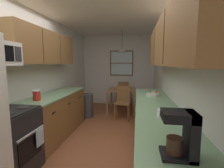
{
  "coord_description": "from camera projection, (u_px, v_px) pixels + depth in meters",
  "views": [
    {
      "loc": [
        0.69,
        -2.37,
        1.53
      ],
      "look_at": [
        0.09,
        1.5,
        1.03
      ],
      "focal_mm": 25.8,
      "sensor_mm": 36.0,
      "label": 1
    }
  ],
  "objects": [
    {
      "name": "ground_plane",
      "position": [
        104.0,
        132.0,
        3.6
      ],
      "size": [
        12.0,
        12.0,
        0.0
      ],
      "primitive_type": "plane",
      "color": "brown"
    },
    {
      "name": "wall_left",
      "position": [
        46.0,
        75.0,
        3.65
      ],
      "size": [
        0.1,
        9.0,
        2.55
      ],
      "primitive_type": "cube",
      "color": "silver",
      "rests_on": "ground"
    },
    {
      "name": "wall_right",
      "position": [
        170.0,
        76.0,
        3.24
      ],
      "size": [
        0.1,
        9.0,
        2.55
      ],
      "primitive_type": "cube",
      "color": "silver",
      "rests_on": "ground"
    },
    {
      "name": "wall_back",
      "position": [
        118.0,
        70.0,
        6.04
      ],
      "size": [
        4.4,
        0.1,
        2.55
      ],
      "primitive_type": "cube",
      "color": "silver",
      "rests_on": "ground"
    },
    {
      "name": "ceiling_slab",
      "position": [
        104.0,
        11.0,
        3.28
      ],
      "size": [
        4.4,
        9.0,
        0.08
      ],
      "primitive_type": "cube",
      "color": "white"
    },
    {
      "name": "stove_range",
      "position": [
        9.0,
        143.0,
        2.16
      ],
      "size": [
        0.66,
        0.65,
        1.1
      ],
      "color": "black",
      "rests_on": "ground"
    },
    {
      "name": "counter_left",
      "position": [
        56.0,
        114.0,
        3.43
      ],
      "size": [
        0.64,
        1.93,
        0.9
      ],
      "color": "brown",
      "rests_on": "ground"
    },
    {
      "name": "upper_cabinets_left",
      "position": [
        45.0,
        48.0,
        3.23
      ],
      "size": [
        0.33,
        2.01,
        0.65
      ],
      "color": "brown"
    },
    {
      "name": "counter_right",
      "position": [
        156.0,
        134.0,
        2.47
      ],
      "size": [
        0.64,
        3.35,
        0.9
      ],
      "color": "brown",
      "rests_on": "ground"
    },
    {
      "name": "upper_cabinets_right",
      "position": [
        170.0,
        42.0,
        2.22
      ],
      "size": [
        0.33,
        3.03,
        0.64
      ],
      "color": "brown"
    },
    {
      "name": "dining_table",
      "position": [
        122.0,
        93.0,
        5.1
      ],
      "size": [
        0.85,
        0.84,
        0.73
      ],
      "color": "olive",
      "rests_on": "ground"
    },
    {
      "name": "dining_chair_near",
      "position": [
        123.0,
        101.0,
        4.49
      ],
      "size": [
        0.42,
        0.42,
        0.9
      ],
      "color": "brown",
      "rests_on": "ground"
    },
    {
      "name": "dining_chair_far",
      "position": [
        123.0,
        93.0,
        5.73
      ],
      "size": [
        0.42,
        0.42,
        0.9
      ],
      "color": "brown",
      "rests_on": "ground"
    },
    {
      "name": "pendant_light",
      "position": [
        122.0,
        51.0,
        4.94
      ],
      "size": [
        0.33,
        0.33,
        0.69
      ],
      "color": "black"
    },
    {
      "name": "back_window",
      "position": [
        122.0,
        63.0,
        5.91
      ],
      "size": [
        0.85,
        0.05,
        0.91
      ],
      "color": "brown"
    },
    {
      "name": "trash_bin",
      "position": [
        87.0,
        106.0,
        4.62
      ],
      "size": [
        0.33,
        0.33,
        0.66
      ],
      "primitive_type": "cylinder",
      "color": "#3F3F42",
      "rests_on": "ground"
    },
    {
      "name": "storage_canister",
      "position": [
        37.0,
        95.0,
        2.76
      ],
      "size": [
        0.12,
        0.12,
        0.18
      ],
      "color": "red",
      "rests_on": "counter_left"
    },
    {
      "name": "dish_towel",
      "position": [
        40.0,
        137.0,
        2.27
      ],
      "size": [
        0.02,
        0.16,
        0.24
      ],
      "primitive_type": "cube",
      "color": "silver"
    },
    {
      "name": "coffee_maker",
      "position": [
        183.0,
        134.0,
        1.07
      ],
      "size": [
        0.22,
        0.18,
        0.32
      ],
      "color": "black",
      "rests_on": "counter_right"
    },
    {
      "name": "mug_by_coffeemaker",
      "position": [
        161.0,
        113.0,
        1.87
      ],
      "size": [
        0.12,
        0.09,
        0.1
      ],
      "color": "white",
      "rests_on": "counter_right"
    },
    {
      "name": "fruit_bowl",
      "position": [
        153.0,
        94.0,
        3.17
      ],
      "size": [
        0.26,
        0.26,
        0.09
      ],
      "color": "silver",
      "rests_on": "counter_right"
    },
    {
      "name": "table_serving_bowl",
      "position": [
        121.0,
        88.0,
        5.14
      ],
      "size": [
        0.2,
        0.2,
        0.06
      ],
      "primitive_type": "cylinder",
      "color": "#E0D14C",
      "rests_on": "dining_table"
    }
  ]
}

